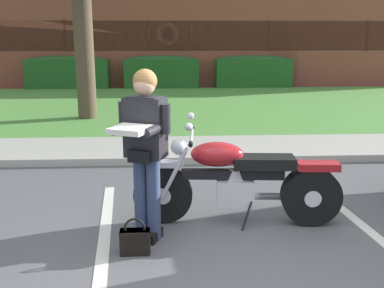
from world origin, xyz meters
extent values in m
plane|color=#565659|center=(0.00, 0.00, 0.00)|extent=(140.00, 140.00, 0.00)
cube|color=#ADA89E|center=(0.00, 3.51, 0.06)|extent=(60.00, 0.20, 0.12)
cube|color=#ADA89E|center=(0.00, 4.36, 0.04)|extent=(60.00, 1.50, 0.08)
cube|color=#518E3D|center=(0.00, 9.24, 0.03)|extent=(60.00, 8.25, 0.06)
cube|color=silver|center=(-1.15, 0.20, 0.00)|extent=(0.52, 4.39, 0.01)
cylinder|color=black|center=(-0.61, 1.22, 0.32)|extent=(0.65, 0.15, 0.64)
cylinder|color=silver|center=(-0.61, 1.22, 0.32)|extent=(0.19, 0.13, 0.18)
cylinder|color=black|center=(0.98, 1.09, 0.32)|extent=(0.65, 0.23, 0.64)
cylinder|color=silver|center=(0.98, 1.09, 0.32)|extent=(0.19, 0.21, 0.18)
cube|color=silver|center=(-0.61, 1.22, 0.67)|extent=(0.45, 0.18, 0.06)
cube|color=maroon|center=(1.03, 1.09, 0.66)|extent=(0.45, 0.23, 0.08)
cylinder|color=silver|center=(-0.48, 1.13, 0.60)|extent=(0.31, 0.07, 0.58)
cylinder|color=silver|center=(-0.47, 1.29, 0.60)|extent=(0.31, 0.07, 0.58)
sphere|color=silver|center=(-0.44, 1.21, 0.86)|extent=(0.17, 0.17, 0.17)
cylinder|color=silver|center=(-0.30, 1.20, 0.98)|extent=(0.09, 0.72, 0.03)
cylinder|color=black|center=(-0.33, 0.84, 0.98)|extent=(0.05, 0.10, 0.04)
cylinder|color=black|center=(-0.27, 1.56, 0.98)|extent=(0.05, 0.10, 0.04)
sphere|color=silver|center=(-0.35, 0.90, 1.14)|extent=(0.08, 0.08, 0.08)
sphere|color=silver|center=(-0.30, 1.50, 1.14)|extent=(0.08, 0.08, 0.08)
cube|color=black|center=(0.14, 1.16, 0.56)|extent=(1.10, 0.19, 0.10)
ellipsoid|color=maroon|center=(-0.03, 1.17, 0.78)|extent=(0.58, 0.36, 0.26)
cube|color=black|center=(0.46, 1.13, 0.70)|extent=(0.66, 0.33, 0.12)
cube|color=silver|center=(0.17, 1.16, 0.36)|extent=(0.42, 0.27, 0.28)
cylinder|color=silver|center=(0.13, 1.16, 0.52)|extent=(0.18, 0.13, 0.21)
cylinder|color=silver|center=(0.20, 1.16, 0.52)|extent=(0.18, 0.13, 0.21)
cylinder|color=silver|center=(0.55, 1.27, 0.26)|extent=(0.60, 0.13, 0.08)
cylinder|color=silver|center=(0.75, 1.25, 0.26)|extent=(0.60, 0.13, 0.08)
cylinder|color=black|center=(0.27, 0.99, 0.15)|extent=(0.13, 0.11, 0.30)
cube|color=black|center=(-0.71, 0.78, 0.05)|extent=(0.20, 0.26, 0.10)
cube|color=black|center=(-0.84, 0.84, 0.05)|extent=(0.20, 0.26, 0.10)
cylinder|color=navy|center=(-0.70, 0.80, 0.43)|extent=(0.14, 0.14, 0.86)
cylinder|color=navy|center=(-0.83, 0.86, 0.43)|extent=(0.14, 0.14, 0.86)
cube|color=#232328|center=(-0.76, 0.83, 1.15)|extent=(0.44, 0.35, 0.58)
cube|color=#232328|center=(-0.76, 0.83, 1.42)|extent=(0.35, 0.30, 0.06)
sphere|color=tan|center=(-0.76, 0.83, 1.56)|extent=(0.21, 0.21, 0.21)
sphere|color=olive|center=(-0.76, 0.84, 1.59)|extent=(0.23, 0.23, 0.23)
cube|color=black|center=(-0.82, 0.71, 0.90)|extent=(0.24, 0.18, 0.12)
cylinder|color=#232328|center=(-0.68, 0.62, 1.17)|extent=(0.22, 0.35, 0.09)
cylinder|color=#232328|center=(-0.97, 0.75, 1.17)|extent=(0.22, 0.35, 0.09)
cylinder|color=#232328|center=(-0.57, 0.73, 1.25)|extent=(0.10, 0.10, 0.28)
cylinder|color=#232328|center=(-0.97, 0.90, 1.25)|extent=(0.10, 0.10, 0.28)
cube|color=white|center=(-0.88, 0.55, 1.19)|extent=(0.42, 0.42, 0.05)
cube|color=black|center=(-0.87, 0.50, 0.12)|extent=(0.28, 0.12, 0.24)
cube|color=black|center=(-0.87, 0.50, 0.22)|extent=(0.28, 0.13, 0.04)
torus|color=black|center=(-0.87, 0.50, 0.26)|extent=(0.20, 0.02, 0.20)
cylinder|color=#4C3D2D|center=(-2.48, 7.32, 1.79)|extent=(0.44, 0.44, 3.59)
cube|color=#235623|center=(-4.26, 13.59, 0.55)|extent=(3.01, 0.90, 1.10)
ellipsoid|color=#235623|center=(-4.26, 13.59, 1.10)|extent=(2.86, 0.84, 0.28)
cube|color=#235623|center=(-0.79, 13.59, 0.55)|extent=(2.76, 0.90, 1.10)
ellipsoid|color=#235623|center=(-0.79, 13.59, 1.10)|extent=(2.62, 0.84, 0.28)
cube|color=#235623|center=(2.68, 13.59, 0.55)|extent=(2.84, 0.90, 1.10)
ellipsoid|color=#235623|center=(2.68, 13.59, 1.10)|extent=(2.70, 0.84, 0.28)
cube|color=brown|center=(-0.52, 18.59, 1.77)|extent=(22.36, 9.60, 3.54)
cube|color=#1E282D|center=(-0.52, 13.82, 1.95)|extent=(19.00, 0.06, 1.10)
cube|color=brown|center=(-4.32, 13.81, 1.95)|extent=(0.08, 0.04, 1.20)
cube|color=brown|center=(-0.52, 13.81, 1.95)|extent=(0.08, 0.04, 1.20)
cube|color=brown|center=(3.28, 13.81, 1.95)|extent=(0.08, 0.04, 1.20)
cube|color=brown|center=(7.08, 13.81, 1.95)|extent=(0.08, 0.04, 1.20)
cube|color=#473323|center=(3.95, 13.83, 1.05)|extent=(1.00, 0.08, 2.10)
camera|label=1|loc=(-0.54, -3.36, 2.02)|focal=41.67mm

